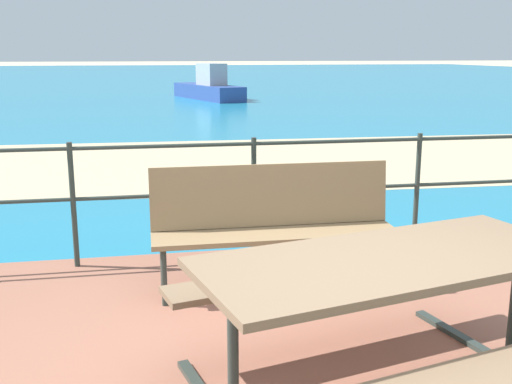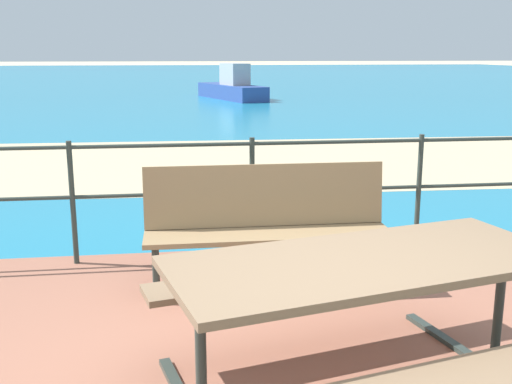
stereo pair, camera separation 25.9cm
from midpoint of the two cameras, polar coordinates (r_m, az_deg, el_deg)
sea_water at (r=42.59m, az=-6.85°, el=10.46°), size 90.00×90.00×0.01m
beach_strip at (r=10.09m, az=-3.26°, el=2.81°), size 54.12×6.47×0.01m
picnic_table at (r=3.02m, az=12.73°, el=-9.00°), size 2.19×1.93×0.77m
park_bench at (r=4.49m, az=2.68°, el=-2.32°), size 1.79×0.43×0.91m
railing_fence at (r=5.13m, az=1.07°, el=0.99°), size 5.94×0.04×1.02m
boat_near at (r=23.88m, az=-2.01°, el=9.70°), size 2.40×4.85×1.35m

